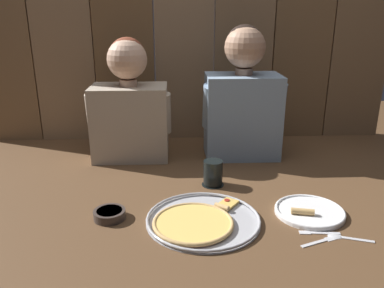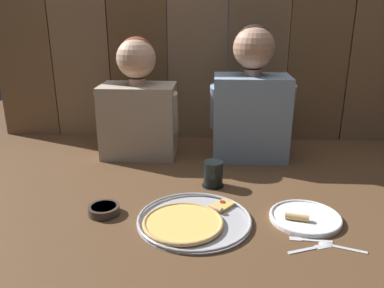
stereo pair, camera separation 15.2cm
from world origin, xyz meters
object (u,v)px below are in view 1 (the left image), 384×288
at_px(drinking_glass, 213,173).
at_px(diner_left, 129,105).
at_px(pizza_tray, 200,220).
at_px(diner_right, 243,98).
at_px(dipping_bowl, 110,214).
at_px(dinner_plate, 309,211).

bearing_deg(drinking_glass, diner_left, 136.37).
distance_m(pizza_tray, drinking_glass, 0.31).
bearing_deg(diner_right, dipping_bowl, -132.53).
bearing_deg(diner_left, pizza_tray, -65.86).
bearing_deg(pizza_tray, drinking_glass, 76.24).
bearing_deg(drinking_glass, dipping_bowl, -146.22).
height_order(pizza_tray, dipping_bowl, dipping_bowl).
bearing_deg(dipping_bowl, diner_right, 47.47).
height_order(drinking_glass, diner_right, diner_right).
bearing_deg(dinner_plate, diner_right, 103.56).
xyz_separation_m(dinner_plate, drinking_glass, (-0.32, 0.25, 0.04)).
bearing_deg(drinking_glass, pizza_tray, -103.76).
height_order(dipping_bowl, diner_right, diner_right).
relative_size(pizza_tray, dipping_bowl, 3.53).
height_order(drinking_glass, dipping_bowl, drinking_glass).
bearing_deg(dinner_plate, diner_left, 138.50).
distance_m(pizza_tray, dinner_plate, 0.39).
distance_m(drinking_glass, dipping_bowl, 0.46).
distance_m(pizza_tray, dipping_bowl, 0.31).
relative_size(drinking_glass, diner_right, 0.17).
bearing_deg(diner_left, drinking_glass, -43.63).
xyz_separation_m(pizza_tray, diner_right, (0.24, 0.65, 0.28)).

